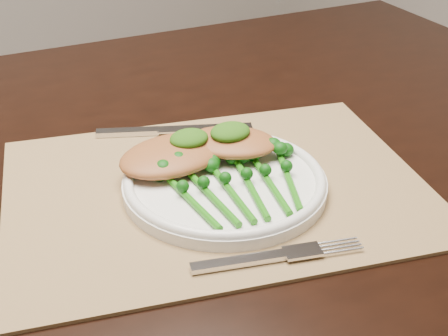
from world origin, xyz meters
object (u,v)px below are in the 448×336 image
chicken_fillet_left (173,155)px  dinner_plate (225,181)px  broccolini_bundle (241,190)px  placemat (216,188)px

chicken_fillet_left → dinner_plate: bearing=-62.4°
chicken_fillet_left → broccolini_bundle: bearing=-72.4°
dinner_plate → placemat: bearing=116.6°
chicken_fillet_left → broccolini_bundle: (0.04, -0.10, -0.01)m
chicken_fillet_left → broccolini_bundle: size_ratio=0.74×
placemat → broccolini_bundle: (0.01, -0.05, 0.02)m
chicken_fillet_left → broccolini_bundle: 0.11m
placemat → dinner_plate: dinner_plate is taller
placemat → chicken_fillet_left: (-0.03, 0.05, 0.03)m
placemat → chicken_fillet_left: bearing=137.2°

